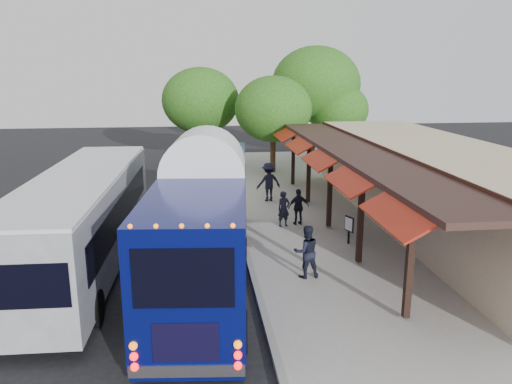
{
  "coord_description": "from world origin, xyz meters",
  "views": [
    {
      "loc": [
        -1.68,
        -15.66,
        6.71
      ],
      "look_at": [
        0.69,
        4.06,
        1.8
      ],
      "focal_mm": 35.0,
      "sensor_mm": 36.0,
      "label": 1
    }
  ],
  "objects_px": {
    "ped_a": "(284,209)",
    "ped_b": "(306,251)",
    "ped_d": "(269,182)",
    "ped_c": "(299,207)",
    "sign_board": "(349,225)",
    "city_bus": "(83,216)",
    "coach_bus": "(206,216)"
  },
  "relations": [
    {
      "from": "city_bus",
      "to": "ped_d",
      "type": "relative_size",
      "value": 6.26
    },
    {
      "from": "city_bus",
      "to": "ped_c",
      "type": "distance_m",
      "value": 8.92
    },
    {
      "from": "coach_bus",
      "to": "ped_b",
      "type": "distance_m",
      "value": 3.43
    },
    {
      "from": "coach_bus",
      "to": "ped_a",
      "type": "xyz_separation_m",
      "value": [
        3.38,
        4.59,
        -1.17
      ]
    },
    {
      "from": "ped_a",
      "to": "ped_b",
      "type": "height_order",
      "value": "ped_b"
    },
    {
      "from": "city_bus",
      "to": "ped_c",
      "type": "relative_size",
      "value": 7.82
    },
    {
      "from": "sign_board",
      "to": "city_bus",
      "type": "bearing_deg",
      "value": 162.95
    },
    {
      "from": "ped_c",
      "to": "ped_d",
      "type": "bearing_deg",
      "value": -88.35
    },
    {
      "from": "ped_d",
      "to": "sign_board",
      "type": "bearing_deg",
      "value": 93.35
    },
    {
      "from": "city_bus",
      "to": "ped_c",
      "type": "bearing_deg",
      "value": 24.29
    },
    {
      "from": "coach_bus",
      "to": "ped_b",
      "type": "height_order",
      "value": "coach_bus"
    },
    {
      "from": "ped_a",
      "to": "ped_b",
      "type": "distance_m",
      "value": 5.37
    },
    {
      "from": "ped_d",
      "to": "ped_c",
      "type": "bearing_deg",
      "value": 85.52
    },
    {
      "from": "ped_c",
      "to": "ped_d",
      "type": "relative_size",
      "value": 0.8
    },
    {
      "from": "ped_c",
      "to": "ped_d",
      "type": "distance_m",
      "value": 4.2
    },
    {
      "from": "coach_bus",
      "to": "sign_board",
      "type": "distance_m",
      "value": 6.0
    },
    {
      "from": "ped_d",
      "to": "ped_b",
      "type": "bearing_deg",
      "value": 74.78
    },
    {
      "from": "coach_bus",
      "to": "ped_a",
      "type": "relative_size",
      "value": 8.02
    },
    {
      "from": "ped_d",
      "to": "city_bus",
      "type": "bearing_deg",
      "value": 31.06
    },
    {
      "from": "ped_b",
      "to": "sign_board",
      "type": "height_order",
      "value": "ped_b"
    },
    {
      "from": "ped_b",
      "to": "ped_d",
      "type": "distance_m",
      "value": 9.67
    },
    {
      "from": "city_bus",
      "to": "ped_a",
      "type": "xyz_separation_m",
      "value": [
        7.51,
        3.24,
        -0.91
      ]
    },
    {
      "from": "ped_b",
      "to": "sign_board",
      "type": "relative_size",
      "value": 1.6
    },
    {
      "from": "city_bus",
      "to": "ped_c",
      "type": "height_order",
      "value": "city_bus"
    },
    {
      "from": "ped_a",
      "to": "ped_b",
      "type": "bearing_deg",
      "value": -109.68
    },
    {
      "from": "coach_bus",
      "to": "ped_d",
      "type": "relative_size",
      "value": 6.23
    },
    {
      "from": "coach_bus",
      "to": "ped_a",
      "type": "height_order",
      "value": "coach_bus"
    },
    {
      "from": "city_bus",
      "to": "sign_board",
      "type": "height_order",
      "value": "city_bus"
    },
    {
      "from": "coach_bus",
      "to": "sign_board",
      "type": "relative_size",
      "value": 11.3
    },
    {
      "from": "ped_c",
      "to": "sign_board",
      "type": "bearing_deg",
      "value": 110.51
    },
    {
      "from": "ped_a",
      "to": "sign_board",
      "type": "height_order",
      "value": "ped_a"
    },
    {
      "from": "ped_c",
      "to": "ped_d",
      "type": "height_order",
      "value": "ped_d"
    }
  ]
}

